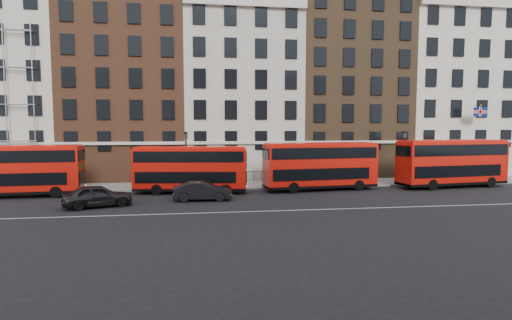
{
  "coord_description": "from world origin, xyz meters",
  "views": [
    {
      "loc": [
        -4.8,
        -29.01,
        5.84
      ],
      "look_at": [
        -0.05,
        5.0,
        3.0
      ],
      "focal_mm": 28.0,
      "sensor_mm": 36.0,
      "label": 1
    }
  ],
  "objects": [
    {
      "name": "bus_d",
      "position": [
        19.3,
        6.45,
        2.47
      ],
      "size": [
        11.21,
        4.0,
        4.61
      ],
      "rotation": [
        0.0,
        0.0,
        0.13
      ],
      "color": "red",
      "rests_on": "ground"
    },
    {
      "name": "pavement",
      "position": [
        0.0,
        10.5,
        0.07
      ],
      "size": [
        80.0,
        5.0,
        0.15
      ],
      "primitive_type": "cube",
      "color": "gray",
      "rests_on": "ground"
    },
    {
      "name": "lamp_post_left",
      "position": [
        -6.13,
        8.52,
        3.08
      ],
      "size": [
        0.44,
        0.44,
        5.33
      ],
      "color": "black",
      "rests_on": "pavement"
    },
    {
      "name": "bus_a",
      "position": [
        -20.05,
        6.46,
        2.32
      ],
      "size": [
        10.42,
        2.98,
        4.33
      ],
      "rotation": [
        0.0,
        0.0,
        0.05
      ],
      "color": "red",
      "rests_on": "ground"
    },
    {
      "name": "lamp_post_right",
      "position": [
        15.78,
        9.17,
        3.08
      ],
      "size": [
        0.44,
        0.44,
        5.33
      ],
      "color": "black",
      "rests_on": "pavement"
    },
    {
      "name": "bus_b",
      "position": [
        -5.71,
        6.46,
        2.22
      ],
      "size": [
        10.06,
        3.58,
        4.14
      ],
      "rotation": [
        0.0,
        0.0,
        -0.13
      ],
      "color": "red",
      "rests_on": "ground"
    },
    {
      "name": "road_centre_line",
      "position": [
        0.0,
        -2.0,
        0.01
      ],
      "size": [
        70.0,
        0.12,
        0.01
      ],
      "primitive_type": "cube",
      "color": "white",
      "rests_on": "ground"
    },
    {
      "name": "iron_railings",
      "position": [
        0.0,
        12.7,
        0.65
      ],
      "size": [
        6.6,
        0.06,
        1.0
      ],
      "primitive_type": null,
      "color": "black",
      "rests_on": "pavement"
    },
    {
      "name": "bus_c",
      "position": [
        6.11,
        6.46,
        2.36
      ],
      "size": [
        10.66,
        3.53,
        4.4
      ],
      "rotation": [
        0.0,
        0.0,
        0.1
      ],
      "color": "red",
      "rests_on": "ground"
    },
    {
      "name": "car_front",
      "position": [
        -4.67,
        2.72,
        0.77
      ],
      "size": [
        4.69,
        1.69,
        1.54
      ],
      "primitive_type": "imported",
      "rotation": [
        0.0,
        0.0,
        1.56
      ],
      "color": "black",
      "rests_on": "ground"
    },
    {
      "name": "kerb",
      "position": [
        0.0,
        8.0,
        0.08
      ],
      "size": [
        80.0,
        0.3,
        0.16
      ],
      "primitive_type": "cube",
      "color": "gray",
      "rests_on": "ground"
    },
    {
      "name": "ground",
      "position": [
        0.0,
        0.0,
        0.0
      ],
      "size": [
        120.0,
        120.0,
        0.0
      ],
      "primitive_type": "plane",
      "color": "black",
      "rests_on": "ground"
    },
    {
      "name": "building_terrace",
      "position": [
        -0.31,
        17.88,
        10.24
      ],
      "size": [
        64.0,
        11.95,
        22.0
      ],
      "color": "beige",
      "rests_on": "ground"
    },
    {
      "name": "traffic_light",
      "position": [
        24.52,
        8.29,
        2.45
      ],
      "size": [
        0.25,
        0.45,
        3.27
      ],
      "color": "black",
      "rests_on": "pavement"
    },
    {
      "name": "car_rear",
      "position": [
        -12.3,
        1.18,
        0.83
      ],
      "size": [
        5.23,
        3.43,
        1.65
      ],
      "primitive_type": "imported",
      "rotation": [
        0.0,
        0.0,
        1.9
      ],
      "color": "black",
      "rests_on": "ground"
    }
  ]
}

